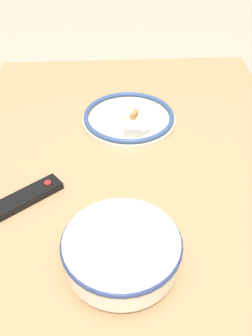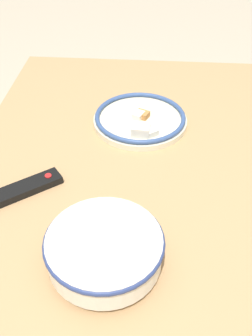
{
  "view_description": "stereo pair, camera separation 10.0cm",
  "coord_description": "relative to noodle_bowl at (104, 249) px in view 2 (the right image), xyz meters",
  "views": [
    {
      "loc": [
        -0.73,
        0.07,
        1.4
      ],
      "look_at": [
        0.03,
        0.03,
        0.75
      ],
      "focal_mm": 42.0,
      "sensor_mm": 36.0,
      "label": 1
    },
    {
      "loc": [
        -0.73,
        -0.03,
        1.4
      ],
      "look_at": [
        0.03,
        0.03,
        0.75
      ],
      "focal_mm": 42.0,
      "sensor_mm": 36.0,
      "label": 2
    }
  ],
  "objects": [
    {
      "name": "tv_remote",
      "position": [
        0.2,
        0.23,
        -0.04
      ],
      "size": [
        0.16,
        0.19,
        0.02
      ],
      "rotation": [
        0.0,
        0.0,
        3.79
      ],
      "color": "black",
      "rests_on": "dining_table"
    },
    {
      "name": "noodle_bowl",
      "position": [
        0.0,
        0.0,
        0.0
      ],
      "size": [
        0.24,
        0.24,
        0.08
      ],
      "color": "silver",
      "rests_on": "dining_table"
    },
    {
      "name": "food_plate",
      "position": [
        0.53,
        -0.05,
        -0.03
      ],
      "size": [
        0.29,
        0.29,
        0.05
      ],
      "color": "beige",
      "rests_on": "dining_table"
    },
    {
      "name": "ground_plane",
      "position": [
        0.24,
        -0.05,
        -0.76
      ],
      "size": [
        8.0,
        8.0,
        0.0
      ],
      "primitive_type": "plane",
      "color": "#B7A88E"
    },
    {
      "name": "dining_table",
      "position": [
        0.24,
        -0.05,
        -0.12
      ],
      "size": [
        1.49,
        0.95,
        0.71
      ],
      "color": "tan",
      "rests_on": "ground_plane"
    }
  ]
}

